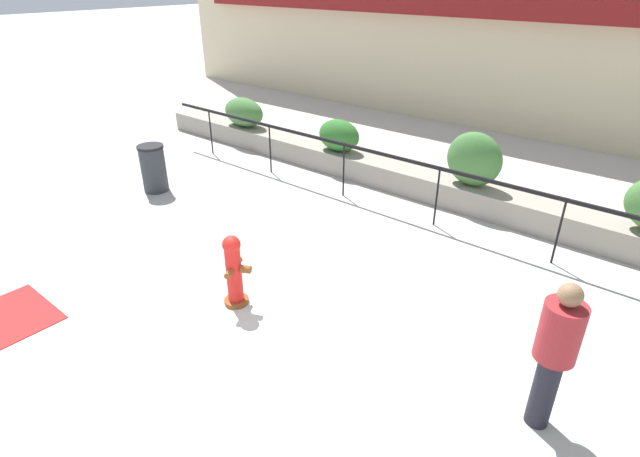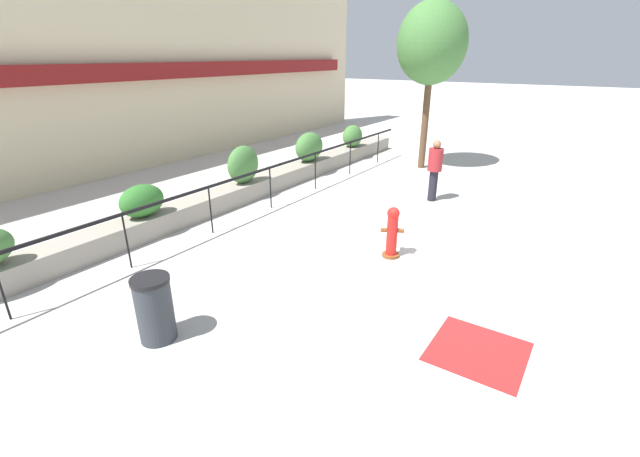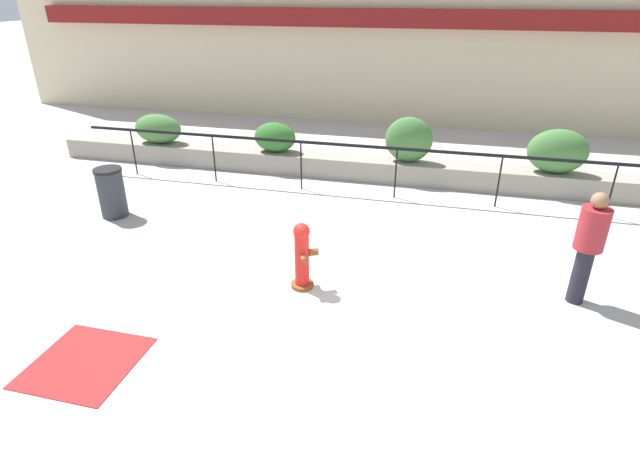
{
  "view_description": "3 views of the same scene",
  "coord_description": "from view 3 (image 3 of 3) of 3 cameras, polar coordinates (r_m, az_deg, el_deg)",
  "views": [
    {
      "loc": [
        3.72,
        -2.87,
        4.24
      ],
      "look_at": [
        -0.63,
        2.32,
        0.74
      ],
      "focal_mm": 28.0,
      "sensor_mm": 36.0,
      "label": 1
    },
    {
      "loc": [
        -8.46,
        -2.38,
        3.9
      ],
      "look_at": [
        -1.68,
        2.16,
        0.57
      ],
      "focal_mm": 24.0,
      "sensor_mm": 36.0,
      "label": 2
    },
    {
      "loc": [
        0.91,
        -5.49,
        4.2
      ],
      "look_at": [
        -0.8,
        1.3,
        0.82
      ],
      "focal_mm": 28.0,
      "sensor_mm": 36.0,
      "label": 3
    }
  ],
  "objects": [
    {
      "name": "ground_plane",
      "position": [
        6.97,
        3.84,
        -11.35
      ],
      "size": [
        120.0,
        120.0,
        0.0
      ],
      "primitive_type": "plane",
      "color": "#BCB7B2"
    },
    {
      "name": "planter_wall_low",
      "position": [
        12.18,
        9.11,
        6.52
      ],
      "size": [
        18.0,
        0.7,
        0.5
      ],
      "primitive_type": "cube",
      "color": "gray",
      "rests_on": "ground"
    },
    {
      "name": "fence_railing_segment",
      "position": [
        10.9,
        8.8,
        8.49
      ],
      "size": [
        15.0,
        0.05,
        1.15
      ],
      "color": "black",
      "rests_on": "ground"
    },
    {
      "name": "hedge_bush_0",
      "position": [
        13.99,
        -18.02,
        10.8
      ],
      "size": [
        1.28,
        0.7,
        0.76
      ],
      "primitive_type": "ellipsoid",
      "color": "#427538",
      "rests_on": "planter_wall_low"
    },
    {
      "name": "hedge_bush_1",
      "position": [
        12.63,
        -5.17,
        10.35
      ],
      "size": [
        1.06,
        0.66,
        0.73
      ],
      "primitive_type": "ellipsoid",
      "color": "#2D6B28",
      "rests_on": "planter_wall_low"
    },
    {
      "name": "hedge_bush_2",
      "position": [
        11.94,
        10.12,
        9.97
      ],
      "size": [
        1.1,
        0.58,
        1.06
      ],
      "primitive_type": "ellipsoid",
      "color": "#427538",
      "rests_on": "planter_wall_low"
    },
    {
      "name": "hedge_bush_3",
      "position": [
        12.18,
        25.53,
        7.97
      ],
      "size": [
        1.27,
        0.7,
        0.97
      ],
      "primitive_type": "ellipsoid",
      "color": "#427538",
      "rests_on": "planter_wall_low"
    },
    {
      "name": "fire_hydrant",
      "position": [
        7.56,
        -2.05,
        -3.07
      ],
      "size": [
        0.48,
        0.47,
        1.08
      ],
      "color": "brown",
      "rests_on": "ground"
    },
    {
      "name": "pedestrian",
      "position": [
        7.96,
        28.4,
        -1.34
      ],
      "size": [
        0.55,
        0.55,
        1.73
      ],
      "color": "black",
      "rests_on": "ground"
    },
    {
      "name": "tactile_warning_pad",
      "position": [
        7.05,
        -25.26,
        -13.65
      ],
      "size": [
        1.26,
        1.26,
        0.01
      ],
      "primitive_type": "cube",
      "color": "#B22323",
      "rests_on": "ground"
    },
    {
      "name": "trash_bin",
      "position": [
        10.86,
        -22.73,
        3.83
      ],
      "size": [
        0.55,
        0.55,
        1.01
      ],
      "color": "#2D3338",
      "rests_on": "ground"
    }
  ]
}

